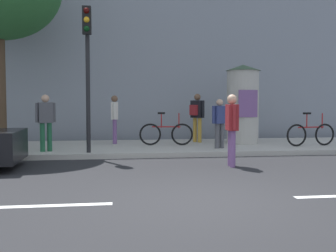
% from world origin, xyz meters
% --- Properties ---
extents(ground_plane, '(80.00, 80.00, 0.00)m').
position_xyz_m(ground_plane, '(0.00, 0.00, 0.00)').
color(ground_plane, '#232326').
extents(sidewalk_curb, '(36.00, 4.00, 0.15)m').
position_xyz_m(sidewalk_curb, '(0.00, 7.00, 0.07)').
color(sidewalk_curb, '#B2ADA3').
rests_on(sidewalk_curb, ground_plane).
extents(lane_markings, '(25.80, 0.16, 0.01)m').
position_xyz_m(lane_markings, '(-0.00, 0.00, 0.00)').
color(lane_markings, silver).
rests_on(lane_markings, ground_plane).
extents(building_backdrop, '(36.00, 5.00, 10.65)m').
position_xyz_m(building_backdrop, '(0.00, 12.00, 5.33)').
color(building_backdrop, gray).
rests_on(building_backdrop, ground_plane).
extents(traffic_light, '(0.24, 0.45, 4.03)m').
position_xyz_m(traffic_light, '(-2.17, 5.24, 2.88)').
color(traffic_light, black).
rests_on(traffic_light, sidewalk_curb).
extents(poster_column, '(1.19, 1.19, 2.70)m').
position_xyz_m(poster_column, '(2.94, 7.23, 1.52)').
color(poster_column, '#B2ADA3').
rests_on(poster_column, sidewalk_curb).
extents(pedestrian_tallest, '(0.28, 0.67, 1.77)m').
position_xyz_m(pedestrian_tallest, '(1.39, 3.31, 1.05)').
color(pedestrian_tallest, '#724C84').
rests_on(pedestrian_tallest, ground_plane).
extents(pedestrian_with_bag, '(0.52, 0.41, 1.52)m').
position_xyz_m(pedestrian_with_bag, '(1.77, 5.89, 1.03)').
color(pedestrian_with_bag, '#4C4C51').
rests_on(pedestrian_with_bag, sidewalk_curb).
extents(pedestrian_with_backpack, '(0.25, 0.65, 1.65)m').
position_xyz_m(pedestrian_with_backpack, '(-1.42, 7.75, 1.12)').
color(pedestrian_with_backpack, '#724C84').
rests_on(pedestrian_with_backpack, sidewalk_curb).
extents(pedestrian_in_light_jacket, '(0.52, 0.54, 1.71)m').
position_xyz_m(pedestrian_in_light_jacket, '(1.46, 7.81, 1.18)').
color(pedestrian_in_light_jacket, '#B78C33').
rests_on(pedestrian_in_light_jacket, sidewalk_curb).
extents(pedestrian_near_pole, '(0.55, 0.36, 1.64)m').
position_xyz_m(pedestrian_near_pole, '(-3.40, 5.76, 1.10)').
color(pedestrian_near_pole, '#1E5938').
rests_on(pedestrian_near_pole, sidewalk_curb).
extents(bicycle_leaning, '(1.76, 0.28, 1.09)m').
position_xyz_m(bicycle_leaning, '(0.25, 6.94, 0.54)').
color(bicycle_leaning, black).
rests_on(bicycle_leaning, sidewalk_curb).
extents(bicycle_upright, '(1.76, 0.31, 1.09)m').
position_xyz_m(bicycle_upright, '(4.88, 6.12, 0.54)').
color(bicycle_upright, black).
rests_on(bicycle_upright, sidewalk_curb).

